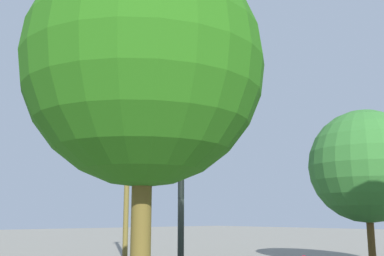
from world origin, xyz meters
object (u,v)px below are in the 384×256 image
Objects in this scene: signal_pole_assembly at (133,112)px; tree_mid at (144,68)px; tree_far at (366,166)px; utility_pole at (127,162)px.

signal_pole_assembly is 5.07m from tree_mid.
tree_far is at bearing -167.94° from tree_mid.
signal_pole_assembly reaches higher than tree_far.
tree_mid is at bearing 12.06° from tree_far.
signal_pole_assembly is 1.11× the size of tree_far.
utility_pole is 1.40× the size of tree_far.
utility_pole is at bearing -122.12° from tree_mid.
signal_pole_assembly is 1.04× the size of tree_mid.
signal_pole_assembly reaches higher than tree_mid.
signal_pole_assembly is 0.80× the size of utility_pole.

